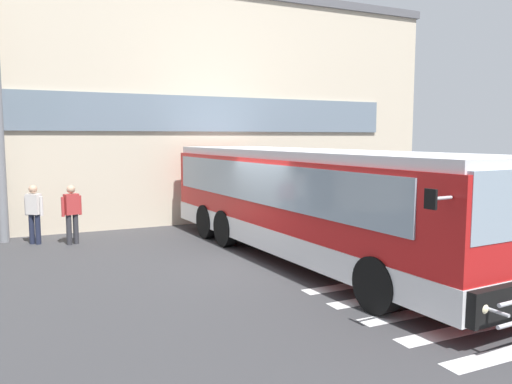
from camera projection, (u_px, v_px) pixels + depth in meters
name	position (u px, v px, depth m)	size (l,w,h in m)	color
ground_plane	(261.00, 264.00, 12.03)	(80.00, 90.00, 0.02)	#353538
bay_paint_stripes	(461.00, 304.00, 9.10)	(4.40, 3.96, 0.01)	silver
terminal_building	(130.00, 112.00, 21.72)	(21.89, 13.80, 8.17)	beige
bus_main_foreground	(310.00, 206.00, 12.32)	(3.25, 11.73, 2.70)	red
passenger_near_column	(34.00, 211.00, 14.14)	(0.47, 0.41, 1.68)	#1E2338
passenger_by_doorway	(72.00, 212.00, 14.12)	(0.56, 0.34, 1.68)	#2D2D33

